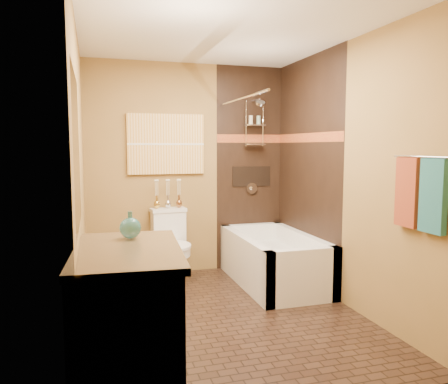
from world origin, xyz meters
name	(u,v)px	position (x,y,z in m)	size (l,w,h in m)	color
floor	(225,316)	(0.00, 0.00, 0.00)	(3.00, 3.00, 0.00)	black
wall_left	(80,181)	(-1.20, 0.00, 1.25)	(0.02, 3.00, 2.50)	olive
wall_right	(345,175)	(1.20, 0.00, 1.25)	(0.02, 3.00, 2.50)	olive
wall_back	(188,169)	(0.00, 1.50, 1.25)	(2.40, 0.02, 2.50)	olive
wall_front	(304,197)	(0.00, -1.50, 1.25)	(2.40, 0.02, 2.50)	olive
ceiling	(225,30)	(0.00, 0.00, 2.50)	(3.00, 3.00, 0.00)	silver
alcove_tile_back	(249,168)	(0.78, 1.49, 1.25)	(0.85, 0.01, 2.50)	black
alcove_tile_right	(307,171)	(1.19, 0.75, 1.25)	(0.01, 1.50, 2.50)	black
mosaic_band_back	(250,139)	(0.78, 1.48, 1.62)	(0.85, 0.01, 0.10)	maroon
mosaic_band_right	(307,138)	(1.18, 0.75, 1.62)	(0.01, 1.50, 0.10)	maroon
alcove_niche	(251,176)	(0.80, 1.48, 1.15)	(0.50, 0.01, 0.25)	black
shower_fixtures	(255,135)	(0.80, 1.38, 1.67)	(0.24, 0.33, 1.16)	silver
curtain_rod	(240,99)	(0.40, 0.75, 2.02)	(0.03, 0.03, 1.55)	silver
towel_bar	(420,157)	(1.15, -1.05, 1.45)	(0.02, 0.02, 0.55)	silver
towel_teal	(433,196)	(1.16, -1.18, 1.18)	(0.05, 0.22, 0.52)	#1D5C62
towel_rust	(407,192)	(1.16, -0.92, 1.18)	(0.05, 0.22, 0.52)	maroon
sunset_painting	(166,144)	(-0.27, 1.48, 1.55)	(0.90, 0.04, 0.70)	gold
vanity_mirror	(77,151)	(-1.19, -1.00, 1.50)	(0.01, 1.00, 0.90)	white
bathtub	(274,264)	(0.80, 0.75, 0.22)	(0.80, 1.50, 0.55)	white
toilet	(171,245)	(-0.27, 1.21, 0.41)	(0.42, 0.62, 0.80)	white
vanity	(128,321)	(-0.92, -1.00, 0.46)	(0.71, 1.08, 0.91)	black
teal_bottle	(130,225)	(-0.87, -0.73, 1.00)	(0.14, 0.14, 0.22)	#236A6A
bud_vases	(168,193)	(-0.27, 1.39, 0.98)	(0.33, 0.07, 0.33)	gold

